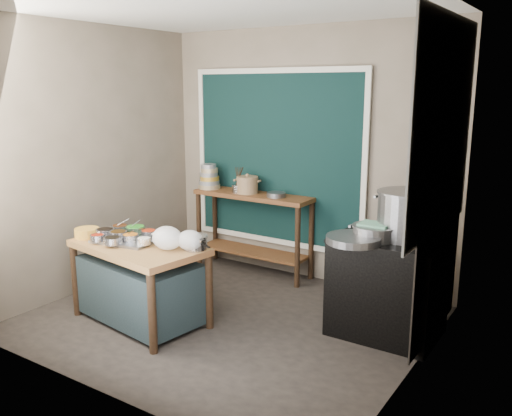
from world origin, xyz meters
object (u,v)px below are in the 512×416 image
Objects in this scene: utensil_cup at (238,189)px; saucepan at (195,242)px; prep_table at (140,283)px; condiment_tray at (127,240)px; yellow_basin at (87,233)px; ceramic_crock at (247,186)px; steamer at (374,233)px; stock_pot at (407,215)px; stove_block at (387,288)px; back_counter at (253,233)px.

saucepan is at bearing -68.35° from utensil_cup.
condiment_tray is (-0.17, 0.02, 0.39)m from prep_table.
utensil_cup is (0.09, 1.68, 0.23)m from condiment_tray.
utensil_cup is (0.51, 1.79, 0.20)m from yellow_basin.
steamer is (1.86, -0.82, -0.10)m from ceramic_crock.
saucepan is 1.63m from ceramic_crock.
condiment_tray is 1.46× the size of steamer.
condiment_tray is 1.07× the size of stock_pot.
ceramic_crock is (-1.96, 0.70, 0.61)m from stove_block.
yellow_basin is (-2.58, -1.11, 0.37)m from stove_block.
ceramic_crock reaches higher than back_counter.
stove_block is at bearing -19.67° from ceramic_crock.
steamer is (1.90, 0.89, 0.57)m from prep_table.
condiment_tray is 2.45× the size of saucepan.
ceramic_crock reaches higher than steamer.
back_counter is 6.30× the size of saucepan.
back_counter is 0.57m from ceramic_crock.
utensil_cup is (-2.07, 0.68, 0.57)m from stove_block.
condiment_tray is (-0.27, -1.72, 0.29)m from back_counter.
saucepan is at bearing 12.14° from condiment_tray.
stock_pot is at bearing 30.39° from stove_block.
stove_block is 2.41m from condiment_tray.
utensil_cup is at bearing 157.87° from steamer.
utensil_cup is (-0.17, -0.05, 0.52)m from back_counter.
saucepan is (0.70, 0.15, 0.05)m from condiment_tray.
condiment_tray is at bearing -93.14° from utensil_cup.
yellow_basin is 1.93m from ceramic_crock.
saucepan reaches higher than prep_table.
prep_table is at bearing -153.23° from stove_block.
stock_pot reaches higher than stove_block.
prep_table is at bearing 9.43° from yellow_basin.
ceramic_crock is at bearing -151.76° from back_counter.
prep_table is 1.74m from back_counter.
back_counter is 2.05m from steamer.
stove_block is at bearing 50.47° from steamer.
stock_pot is at bearing 51.21° from saucepan.
back_counter is 1.77m from condiment_tray.
stock_pot is at bearing 35.17° from prep_table.
back_counter is 1.61× the size of stove_block.
back_counter is 3.75× the size of steamer.
stock_pot is at bearing 23.51° from yellow_basin.
steamer is at bearing -129.53° from stove_block.
saucepan is at bearing 25.54° from prep_table.
ceramic_crock reaches higher than saucepan.
back_counter is at bearing 126.70° from saucepan.
stove_block is at bearing 24.64° from condiment_tray.
stock_pot reaches higher than yellow_basin.
ceramic_crock is at bearing 7.18° from utensil_cup.
condiment_tray is at bearing -97.01° from ceramic_crock.
yellow_basin is at bearing -105.82° from utensil_cup.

